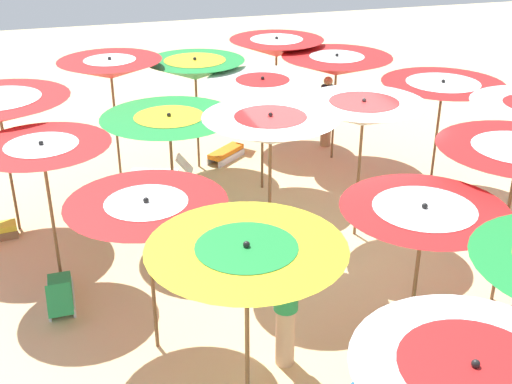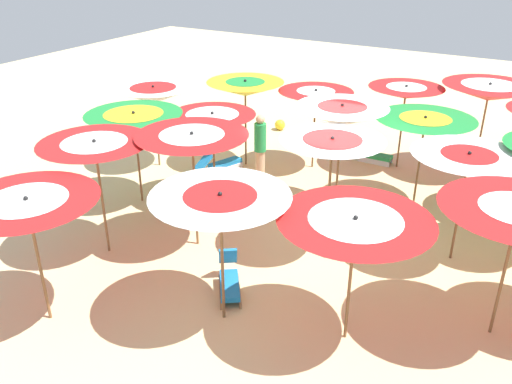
% 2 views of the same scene
% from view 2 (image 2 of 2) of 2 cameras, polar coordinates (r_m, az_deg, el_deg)
% --- Properties ---
extents(ground, '(39.54, 39.54, 0.04)m').
position_cam_2_polar(ground, '(11.81, 7.05, -3.95)').
color(ground, beige).
extents(beach_umbrella_0, '(2.18, 2.18, 2.26)m').
position_cam_2_polar(beach_umbrella_0, '(8.84, -22.87, -1.91)').
color(beach_umbrella_0, brown).
rests_on(beach_umbrella_0, ground).
extents(beach_umbrella_1, '(2.16, 2.16, 2.33)m').
position_cam_2_polar(beach_umbrella_1, '(8.13, -3.77, -1.39)').
color(beach_umbrella_1, brown).
rests_on(beach_umbrella_1, ground).
extents(beach_umbrella_2, '(2.28, 2.28, 2.19)m').
position_cam_2_polar(beach_umbrella_2, '(7.87, 10.37, -3.83)').
color(beach_umbrella_2, brown).
rests_on(beach_umbrella_2, ground).
extents(beach_umbrella_5, '(2.08, 2.08, 2.39)m').
position_cam_2_polar(beach_umbrella_5, '(10.41, -16.58, 4.16)').
color(beach_umbrella_5, brown).
rests_on(beach_umbrella_5, ground).
extents(beach_umbrella_6, '(2.15, 2.15, 2.44)m').
position_cam_2_polar(beach_umbrella_6, '(10.29, -6.73, 5.04)').
color(beach_umbrella_6, brown).
rests_on(beach_umbrella_6, ground).
extents(beach_umbrella_7, '(1.96, 1.96, 2.44)m').
position_cam_2_polar(beach_umbrella_7, '(10.10, 8.01, 4.53)').
color(beach_umbrella_7, brown).
rests_on(beach_umbrella_7, ground).
extents(beach_umbrella_8, '(2.08, 2.08, 2.26)m').
position_cam_2_polar(beach_umbrella_8, '(10.51, 21.44, 2.86)').
color(beach_umbrella_8, brown).
rests_on(beach_umbrella_8, ground).
extents(beach_umbrella_10, '(2.18, 2.18, 2.22)m').
position_cam_2_polar(beach_umbrella_10, '(12.45, -12.72, 7.24)').
color(beach_umbrella_10, brown).
rests_on(beach_umbrella_10, ground).
extents(beach_umbrella_11, '(1.95, 1.95, 2.21)m').
position_cam_2_polar(beach_umbrella_11, '(12.18, -4.61, 7.38)').
color(beach_umbrella_11, brown).
rests_on(beach_umbrella_11, ground).
extents(beach_umbrella_12, '(1.98, 1.98, 2.53)m').
position_cam_2_polar(beach_umbrella_12, '(11.75, 9.02, 7.96)').
color(beach_umbrella_12, brown).
rests_on(beach_umbrella_12, ground).
extents(beach_umbrella_13, '(2.21, 2.21, 2.16)m').
position_cam_2_polar(beach_umbrella_13, '(12.57, 17.35, 6.77)').
color(beach_umbrella_13, brown).
rests_on(beach_umbrella_13, ground).
extents(beach_umbrella_15, '(1.95, 1.95, 2.23)m').
position_cam_2_polar(beach_umbrella_15, '(14.45, -10.75, 10.02)').
color(beach_umbrella_15, brown).
rests_on(beach_umbrella_15, ground).
extents(beach_umbrella_16, '(2.01, 2.01, 2.36)m').
position_cam_2_polar(beach_umbrella_16, '(14.22, -1.14, 10.85)').
color(beach_umbrella_16, brown).
rests_on(beach_umbrella_16, ground).
extents(beach_umbrella_17, '(1.94, 1.94, 2.17)m').
position_cam_2_polar(beach_umbrella_17, '(14.18, 6.30, 9.85)').
color(beach_umbrella_17, brown).
rests_on(beach_umbrella_17, ground).
extents(beach_umbrella_18, '(1.93, 1.93, 2.27)m').
position_cam_2_polar(beach_umbrella_18, '(14.58, 15.52, 10.07)').
color(beach_umbrella_18, brown).
rests_on(beach_umbrella_18, ground).
extents(beach_umbrella_19, '(2.30, 2.30, 2.43)m').
position_cam_2_polar(beach_umbrella_19, '(14.84, 23.35, 9.64)').
color(beach_umbrella_19, brown).
rests_on(beach_umbrella_19, ground).
extents(lounger_0, '(0.72, 1.30, 0.58)m').
position_cam_2_polar(lounger_0, '(12.93, 25.26, -2.55)').
color(lounger_0, olive).
rests_on(lounger_0, ground).
extents(lounger_1, '(0.94, 1.13, 0.67)m').
position_cam_2_polar(lounger_1, '(9.73, -2.83, -9.37)').
color(lounger_1, olive).
rests_on(lounger_1, ground).
extents(lounger_2, '(0.46, 1.42, 0.55)m').
position_cam_2_polar(lounger_2, '(16.05, 21.53, 3.55)').
color(lounger_2, olive).
rests_on(lounger_2, ground).
extents(lounger_3, '(1.17, 0.37, 0.61)m').
position_cam_2_polar(lounger_3, '(15.36, 12.19, 3.87)').
color(lounger_3, silver).
rests_on(lounger_3, ground).
extents(lounger_4, '(0.76, 1.42, 0.59)m').
position_cam_2_polar(lounger_4, '(14.45, -3.65, 3.00)').
color(lounger_4, silver).
rests_on(lounger_4, ground).
extents(beachgoer_0, '(0.30, 0.30, 1.76)m').
position_cam_2_polar(beachgoer_0, '(13.57, 0.44, 4.78)').
color(beachgoer_0, '#D8A87F').
rests_on(beachgoer_0, ground).
extents(beach_ball, '(0.34, 0.34, 0.34)m').
position_cam_2_polar(beach_ball, '(17.51, 2.54, 7.10)').
color(beach_ball, yellow).
rests_on(beach_ball, ground).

